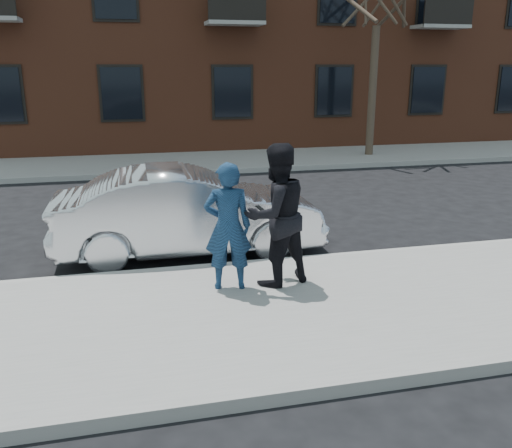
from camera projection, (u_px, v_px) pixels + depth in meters
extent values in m
plane|color=black|center=(405.00, 298.00, 7.52)|extent=(100.00, 100.00, 0.00)
cube|color=gray|center=(415.00, 301.00, 7.27)|extent=(50.00, 3.50, 0.15)
cube|color=#999691|center=(360.00, 256.00, 8.95)|extent=(50.00, 0.10, 0.15)
cube|color=gray|center=(240.00, 160.00, 18.00)|extent=(50.00, 3.50, 0.15)
cube|color=#999691|center=(252.00, 170.00, 16.32)|extent=(50.00, 0.10, 0.15)
cube|color=black|center=(0.00, 95.00, 17.32)|extent=(1.30, 0.06, 1.70)
cube|color=black|center=(334.00, 91.00, 19.85)|extent=(1.30, 0.06, 1.70)
cylinder|color=#3D2D24|center=(372.00, 92.00, 18.15)|extent=(0.26, 0.26, 4.20)
imported|color=silver|center=(189.00, 212.00, 9.13)|extent=(4.48, 1.58, 1.47)
imported|color=navy|center=(228.00, 227.00, 7.27)|extent=(0.69, 0.51, 1.76)
cube|color=black|center=(223.00, 194.00, 7.37)|extent=(0.09, 0.14, 0.08)
imported|color=black|center=(276.00, 215.00, 7.41)|extent=(1.15, 1.01, 1.98)
cube|color=black|center=(260.00, 208.00, 7.46)|extent=(0.13, 0.15, 0.06)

